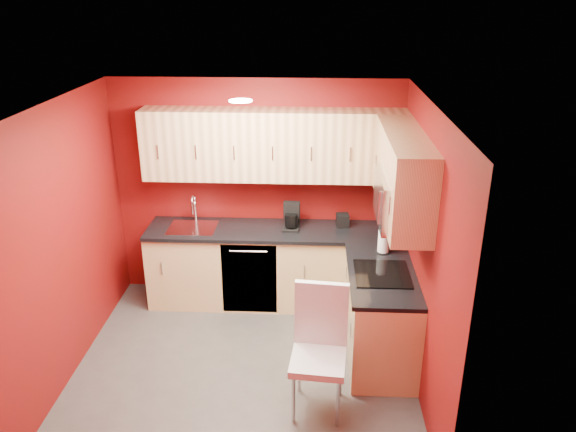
# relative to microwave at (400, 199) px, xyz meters

# --- Properties ---
(floor) EXTENTS (3.20, 3.20, 0.00)m
(floor) POSITION_rel_microwave_xyz_m (-1.39, -0.20, -1.66)
(floor) COLOR #494644
(floor) RESTS_ON ground
(ceiling) EXTENTS (3.20, 3.20, 0.00)m
(ceiling) POSITION_rel_microwave_xyz_m (-1.39, -0.20, 0.84)
(ceiling) COLOR white
(ceiling) RESTS_ON wall_back
(wall_back) EXTENTS (3.20, 0.00, 3.20)m
(wall_back) POSITION_rel_microwave_xyz_m (-1.39, 1.30, -0.41)
(wall_back) COLOR maroon
(wall_back) RESTS_ON floor
(wall_front) EXTENTS (3.20, 0.00, 3.20)m
(wall_front) POSITION_rel_microwave_xyz_m (-1.39, -1.70, -0.41)
(wall_front) COLOR maroon
(wall_front) RESTS_ON floor
(wall_left) EXTENTS (0.00, 3.00, 3.00)m
(wall_left) POSITION_rel_microwave_xyz_m (-2.99, -0.20, -0.41)
(wall_left) COLOR maroon
(wall_left) RESTS_ON floor
(wall_right) EXTENTS (0.00, 3.00, 3.00)m
(wall_right) POSITION_rel_microwave_xyz_m (0.21, -0.20, -0.41)
(wall_right) COLOR maroon
(wall_right) RESTS_ON floor
(base_cabinets_back) EXTENTS (2.80, 0.60, 0.87)m
(base_cabinets_back) POSITION_rel_microwave_xyz_m (-1.19, 1.00, -1.22)
(base_cabinets_back) COLOR #E2C281
(base_cabinets_back) RESTS_ON floor
(base_cabinets_right) EXTENTS (0.60, 1.30, 0.87)m
(base_cabinets_right) POSITION_rel_microwave_xyz_m (-0.09, 0.05, -1.22)
(base_cabinets_right) COLOR #E2C281
(base_cabinets_right) RESTS_ON floor
(countertop_back) EXTENTS (2.80, 0.63, 0.04)m
(countertop_back) POSITION_rel_microwave_xyz_m (-1.19, 0.99, -0.77)
(countertop_back) COLOR black
(countertop_back) RESTS_ON base_cabinets_back
(countertop_right) EXTENTS (0.63, 1.27, 0.04)m
(countertop_right) POSITION_rel_microwave_xyz_m (-0.11, 0.04, -0.77)
(countertop_right) COLOR black
(countertop_right) RESTS_ON base_cabinets_right
(upper_cabinets_back) EXTENTS (2.80, 0.35, 0.75)m
(upper_cabinets_back) POSITION_rel_microwave_xyz_m (-1.19, 1.13, 0.17)
(upper_cabinets_back) COLOR #E3B880
(upper_cabinets_back) RESTS_ON wall_back
(upper_cabinets_right) EXTENTS (0.35, 1.55, 0.75)m
(upper_cabinets_right) POSITION_rel_microwave_xyz_m (0.03, 0.24, 0.23)
(upper_cabinets_right) COLOR #E3B880
(upper_cabinets_right) RESTS_ON wall_right
(microwave) EXTENTS (0.42, 0.76, 0.42)m
(microwave) POSITION_rel_microwave_xyz_m (0.00, 0.00, 0.00)
(microwave) COLOR silver
(microwave) RESTS_ON upper_cabinets_right
(cooktop) EXTENTS (0.50, 0.55, 0.01)m
(cooktop) POSITION_rel_microwave_xyz_m (-0.11, 0.00, -0.74)
(cooktop) COLOR black
(cooktop) RESTS_ON countertop_right
(sink) EXTENTS (0.52, 0.42, 0.35)m
(sink) POSITION_rel_microwave_xyz_m (-2.09, 1.00, -0.72)
(sink) COLOR silver
(sink) RESTS_ON countertop_back
(dishwasher_front) EXTENTS (0.60, 0.02, 0.82)m
(dishwasher_front) POSITION_rel_microwave_xyz_m (-1.44, 0.71, -1.22)
(dishwasher_front) COLOR black
(dishwasher_front) RESTS_ON base_cabinets_back
(downlight) EXTENTS (0.20, 0.20, 0.01)m
(downlight) POSITION_rel_microwave_xyz_m (-1.39, 0.10, 0.82)
(downlight) COLOR white
(downlight) RESTS_ON ceiling
(coffee_maker) EXTENTS (0.19, 0.25, 0.29)m
(coffee_maker) POSITION_rel_microwave_xyz_m (-1.00, 1.00, -0.60)
(coffee_maker) COLOR black
(coffee_maker) RESTS_ON countertop_back
(napkin_holder) EXTENTS (0.15, 0.15, 0.14)m
(napkin_holder) POSITION_rel_microwave_xyz_m (-0.44, 1.11, -0.68)
(napkin_holder) COLOR black
(napkin_holder) RESTS_ON countertop_back
(paper_towel) EXTENTS (0.18, 0.18, 0.26)m
(paper_towel) POSITION_rel_microwave_xyz_m (-0.05, 0.47, -0.62)
(paper_towel) COLOR white
(paper_towel) RESTS_ON countertop_right
(dining_chair) EXTENTS (0.49, 0.51, 1.12)m
(dining_chair) POSITION_rel_microwave_xyz_m (-0.69, -0.77, -1.10)
(dining_chair) COLOR silver
(dining_chair) RESTS_ON floor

